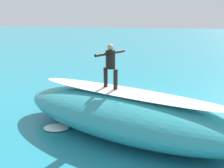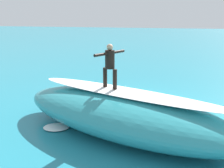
{
  "view_description": "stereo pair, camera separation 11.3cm",
  "coord_description": "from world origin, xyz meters",
  "px_view_note": "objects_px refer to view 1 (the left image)",
  "views": [
    {
      "loc": [
        -0.9,
        10.62,
        3.92
      ],
      "look_at": [
        1.17,
        0.85,
        1.14
      ],
      "focal_mm": 41.11,
      "sensor_mm": 36.0,
      "label": 1
    },
    {
      "loc": [
        -1.01,
        10.59,
        3.92
      ],
      "look_at": [
        1.17,
        0.85,
        1.14
      ],
      "focal_mm": 41.11,
      "sensor_mm": 36.0,
      "label": 2
    }
  ],
  "objects_px": {
    "surfer_riding": "(110,63)",
    "surfboard_paddling": "(113,96)",
    "surfer_paddling": "(115,93)",
    "surfboard_riding": "(110,89)"
  },
  "relations": [
    {
      "from": "surfboard_riding",
      "to": "surfboard_paddling",
      "type": "distance_m",
      "value": 3.81
    },
    {
      "from": "surfer_riding",
      "to": "surfboard_riding",
      "type": "bearing_deg",
      "value": 119.54
    },
    {
      "from": "surfboard_riding",
      "to": "surfer_paddling",
      "type": "height_order",
      "value": "surfboard_riding"
    },
    {
      "from": "surfer_riding",
      "to": "surfboard_paddling",
      "type": "xyz_separation_m",
      "value": [
        0.63,
        -3.48,
        -2.3
      ]
    },
    {
      "from": "surfer_riding",
      "to": "surfer_paddling",
      "type": "xyz_separation_m",
      "value": [
        0.53,
        -3.41,
        -2.13
      ]
    },
    {
      "from": "surfboard_paddling",
      "to": "surfboard_riding",
      "type": "bearing_deg",
      "value": 136.69
    },
    {
      "from": "surfer_riding",
      "to": "surfer_paddling",
      "type": "distance_m",
      "value": 4.05
    },
    {
      "from": "surfboard_paddling",
      "to": "surfer_paddling",
      "type": "xyz_separation_m",
      "value": [
        -0.1,
        0.08,
        0.17
      ]
    },
    {
      "from": "surfer_paddling",
      "to": "surfboard_riding",
      "type": "bearing_deg",
      "value": 135.24
    },
    {
      "from": "surfboard_riding",
      "to": "surfer_paddling",
      "type": "relative_size",
      "value": 1.4
    }
  ]
}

